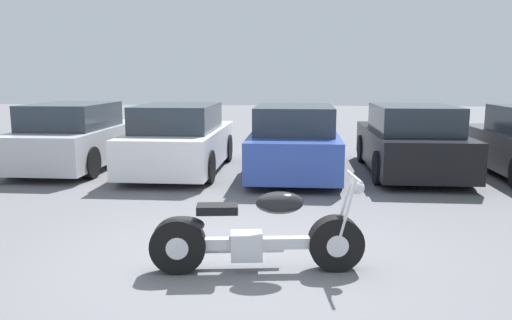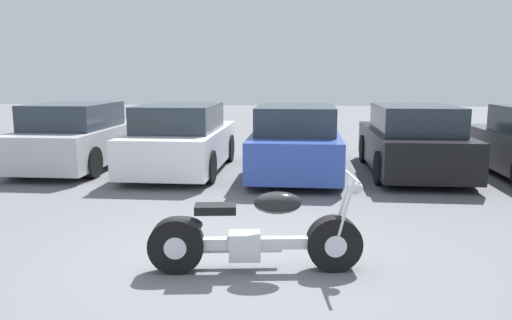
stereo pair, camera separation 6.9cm
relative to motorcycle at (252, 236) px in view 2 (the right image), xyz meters
name	(u,v)px [view 2 (the right image)]	position (x,y,z in m)	size (l,w,h in m)	color
ground_plane	(233,258)	(-0.26, 0.35, -0.39)	(60.00, 60.00, 0.00)	slate
motorcycle	(252,236)	(0.00, 0.00, 0.00)	(2.32, 0.69, 1.06)	black
parked_car_silver	(79,137)	(-4.65, 5.89, 0.30)	(1.87, 4.19, 1.49)	#BCBCC1
parked_car_white	(182,140)	(-2.13, 5.61, 0.30)	(1.87, 4.19, 1.49)	white
parked_car_blue	(295,142)	(0.38, 5.48, 0.30)	(1.87, 4.19, 1.49)	#2D479E
parked_car_black	(412,142)	(2.89, 5.80, 0.30)	(1.87, 4.19, 1.49)	black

